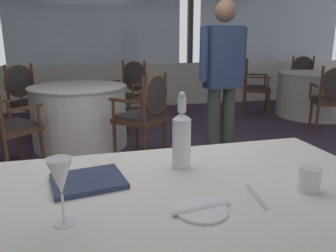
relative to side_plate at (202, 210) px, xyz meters
The scene contains 19 objects.
ground_plane 1.42m from the side_plate, 92.65° to the left, with size 15.13×15.13×0.00m, color #47384C.
window_wall_far 5.55m from the side_plate, 90.58° to the left, with size 11.64×0.14×2.83m.
side_plate is the anchor object (origin of this frame).
butter_knife 0.01m from the side_plate, behind, with size 0.21×0.02×0.00m, color silver.
dinner_fork 0.22m from the side_plate, 10.81° to the left, with size 0.18×0.02×0.00m, color silver.
water_bottle 0.40m from the side_plate, 83.11° to the left, with size 0.08×0.08×0.33m.
wine_glass 0.45m from the side_plate, behind, with size 0.08×0.08×0.21m.
water_tumbler 0.44m from the side_plate, ahead, with size 0.08×0.08×0.09m, color white.
menu_book 0.47m from the side_plate, 138.73° to the left, with size 0.27×0.23×0.02m, color #2D3856.
background_table_0 3.25m from the side_plate, 97.46° to the left, with size 1.18×1.18×0.75m.
dining_chair_0_0 2.75m from the side_plate, 114.84° to the left, with size 0.66×0.66×0.97m.
dining_chair_0_1 2.50m from the side_plate, 83.36° to the left, with size 0.66×0.66×0.96m.
dining_chair_0_2 3.93m from the side_plate, 85.39° to the left, with size 0.66×0.66×1.01m.
dining_chair_0_3 4.10m from the side_plate, 106.04° to the left, with size 0.66×0.66×0.98m.
background_table_1 5.28m from the side_plate, 47.75° to the left, with size 1.28×1.28×0.75m.
dining_chair_1_0 4.26m from the side_plate, 43.65° to the left, with size 0.64×0.61×0.95m.
dining_chair_1_2 6.30m from the side_plate, 50.53° to the left, with size 0.64×0.61×0.99m.
dining_chair_1_3 5.07m from the side_plate, 59.45° to the left, with size 0.61×0.64×0.98m.
diner_person_1 2.44m from the side_plate, 64.79° to the left, with size 0.53×0.25×1.67m.
Camera 1 is at (-0.28, -2.08, 1.28)m, focal length 34.54 mm.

